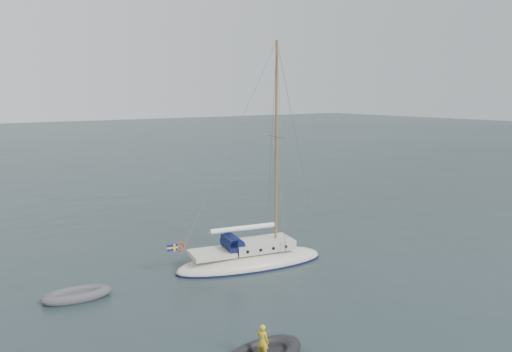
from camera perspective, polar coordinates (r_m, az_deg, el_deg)
ground at (r=29.27m, az=1.93°, el=-9.18°), size 300.00×300.00×0.00m
sailboat at (r=27.57m, az=-0.58°, el=-8.27°), size 8.88×2.66×12.65m
dinghy at (r=24.94m, az=-19.77°, el=-12.67°), size 3.11×1.40×0.45m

